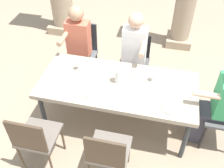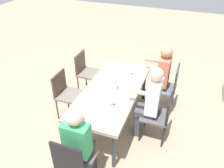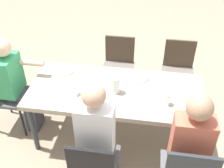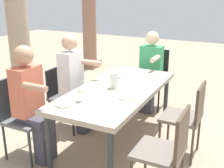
{
  "view_description": "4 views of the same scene",
  "coord_description": "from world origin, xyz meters",
  "px_view_note": "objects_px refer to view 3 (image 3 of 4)",
  "views": [
    {
      "loc": [
        0.49,
        -2.41,
        2.97
      ],
      "look_at": [
        -0.06,
        -0.07,
        0.78
      ],
      "focal_mm": 42.57,
      "sensor_mm": 36.0,
      "label": 1
    },
    {
      "loc": [
        3.03,
        1.12,
        2.98
      ],
      "look_at": [
        0.05,
        0.02,
        0.89
      ],
      "focal_mm": 37.0,
      "sensor_mm": 36.0,
      "label": 2
    },
    {
      "loc": [
        -0.32,
        2.39,
        2.64
      ],
      "look_at": [
        0.05,
        -0.04,
        0.79
      ],
      "focal_mm": 43.3,
      "sensor_mm": 36.0,
      "label": 3
    },
    {
      "loc": [
        -3.07,
        -1.46,
        1.92
      ],
      "look_at": [
        -0.04,
        0.05,
        0.8
      ],
      "focal_mm": 46.96,
      "sensor_mm": 36.0,
      "label": 4
    }
  ],
  "objects_px": {
    "dining_table": "(116,94)",
    "plate_2": "(88,101)",
    "wine_glass_0": "(168,96)",
    "plate_1": "(140,78)",
    "chair_head_east": "(3,91)",
    "chair_west_south": "(178,68)",
    "diner_woman_green": "(188,145)",
    "diner_man_white": "(97,133)",
    "plate_3": "(64,71)",
    "plate_0": "(182,111)",
    "chair_mid_south": "(119,63)",
    "diner_guest_third": "(17,83)",
    "wine_glass_2": "(75,87)",
    "water_pitcher": "(116,86)",
    "chair_mid_north": "(94,164)"
  },
  "relations": [
    {
      "from": "chair_mid_north",
      "to": "diner_woman_green",
      "type": "bearing_deg",
      "value": -168.03
    },
    {
      "from": "wine_glass_0",
      "to": "plate_1",
      "type": "relative_size",
      "value": 0.74
    },
    {
      "from": "plate_0",
      "to": "plate_2",
      "type": "height_order",
      "value": "same"
    },
    {
      "from": "chair_mid_south",
      "to": "water_pitcher",
      "type": "height_order",
      "value": "water_pitcher"
    },
    {
      "from": "chair_mid_north",
      "to": "chair_mid_south",
      "type": "height_order",
      "value": "chair_mid_south"
    },
    {
      "from": "chair_head_east",
      "to": "wine_glass_2",
      "type": "relative_size",
      "value": 6.6
    },
    {
      "from": "chair_west_south",
      "to": "chair_mid_south",
      "type": "height_order",
      "value": "chair_west_south"
    },
    {
      "from": "chair_mid_north",
      "to": "diner_woman_green",
      "type": "relative_size",
      "value": 0.64
    },
    {
      "from": "diner_woman_green",
      "to": "wine_glass_2",
      "type": "relative_size",
      "value": 9.32
    },
    {
      "from": "diner_woman_green",
      "to": "chair_head_east",
      "type": "bearing_deg",
      "value": -17.49
    },
    {
      "from": "dining_table",
      "to": "diner_man_white",
      "type": "bearing_deg",
      "value": 82.64
    },
    {
      "from": "diner_woman_green",
      "to": "diner_guest_third",
      "type": "bearing_deg",
      "value": -19.28
    },
    {
      "from": "dining_table",
      "to": "chair_west_south",
      "type": "height_order",
      "value": "chair_west_south"
    },
    {
      "from": "chair_mid_south",
      "to": "wine_glass_0",
      "type": "bearing_deg",
      "value": 122.2
    },
    {
      "from": "wine_glass_0",
      "to": "plate_0",
      "type": "bearing_deg",
      "value": 148.12
    },
    {
      "from": "diner_man_white",
      "to": "chair_west_south",
      "type": "bearing_deg",
      "value": -118.76
    },
    {
      "from": "plate_3",
      "to": "diner_woman_green",
      "type": "bearing_deg",
      "value": 146.94
    },
    {
      "from": "chair_west_south",
      "to": "plate_0",
      "type": "height_order",
      "value": "chair_west_south"
    },
    {
      "from": "dining_table",
      "to": "plate_1",
      "type": "relative_size",
      "value": 9.41
    },
    {
      "from": "chair_mid_south",
      "to": "wine_glass_0",
      "type": "height_order",
      "value": "chair_mid_south"
    },
    {
      "from": "chair_west_south",
      "to": "plate_1",
      "type": "bearing_deg",
      "value": 50.47
    },
    {
      "from": "plate_0",
      "to": "chair_head_east",
      "type": "bearing_deg",
      "value": -7.07
    },
    {
      "from": "diner_man_white",
      "to": "plate_1",
      "type": "xyz_separation_m",
      "value": [
        -0.34,
        -0.93,
        0.03
      ]
    },
    {
      "from": "dining_table",
      "to": "diner_guest_third",
      "type": "distance_m",
      "value": 1.21
    },
    {
      "from": "diner_woman_green",
      "to": "chair_west_south",
      "type": "bearing_deg",
      "value": -89.9
    },
    {
      "from": "wine_glass_0",
      "to": "plate_2",
      "type": "xyz_separation_m",
      "value": [
        0.83,
        0.09,
        -0.1
      ]
    },
    {
      "from": "wine_glass_2",
      "to": "plate_3",
      "type": "bearing_deg",
      "value": -57.54
    },
    {
      "from": "dining_table",
      "to": "chair_mid_south",
      "type": "xyz_separation_m",
      "value": [
        0.08,
        -0.87,
        -0.15
      ]
    },
    {
      "from": "chair_west_south",
      "to": "diner_woman_green",
      "type": "bearing_deg",
      "value": 90.1
    },
    {
      "from": "chair_head_east",
      "to": "wine_glass_0",
      "type": "xyz_separation_m",
      "value": [
        -1.98,
        0.17,
        0.31
      ]
    },
    {
      "from": "plate_0",
      "to": "water_pitcher",
      "type": "relative_size",
      "value": 1.1
    },
    {
      "from": "wine_glass_0",
      "to": "plate_2",
      "type": "distance_m",
      "value": 0.84
    },
    {
      "from": "dining_table",
      "to": "wine_glass_0",
      "type": "height_order",
      "value": "wine_glass_0"
    },
    {
      "from": "diner_guest_third",
      "to": "plate_3",
      "type": "bearing_deg",
      "value": -153.76
    },
    {
      "from": "chair_head_east",
      "to": "plate_3",
      "type": "xyz_separation_m",
      "value": [
        -0.72,
        -0.26,
        0.2
      ]
    },
    {
      "from": "plate_2",
      "to": "plate_0",
      "type": "bearing_deg",
      "value": 179.42
    },
    {
      "from": "plate_3",
      "to": "water_pitcher",
      "type": "relative_size",
      "value": 1.29
    },
    {
      "from": "diner_guest_third",
      "to": "dining_table",
      "type": "bearing_deg",
      "value": 179.86
    },
    {
      "from": "plate_2",
      "to": "wine_glass_2",
      "type": "height_order",
      "value": "wine_glass_2"
    },
    {
      "from": "chair_mid_north",
      "to": "diner_guest_third",
      "type": "relative_size",
      "value": 0.68
    },
    {
      "from": "diner_man_white",
      "to": "diner_guest_third",
      "type": "distance_m",
      "value": 1.31
    },
    {
      "from": "chair_west_south",
      "to": "plate_0",
      "type": "relative_size",
      "value": 4.33
    },
    {
      "from": "diner_man_white",
      "to": "plate_3",
      "type": "xyz_separation_m",
      "value": [
        0.6,
        -0.93,
        0.03
      ]
    },
    {
      "from": "wine_glass_0",
      "to": "diner_woman_green",
      "type": "bearing_deg",
      "value": 110.55
    },
    {
      "from": "dining_table",
      "to": "plate_2",
      "type": "xyz_separation_m",
      "value": [
        0.26,
        0.26,
        0.07
      ]
    },
    {
      "from": "chair_mid_south",
      "to": "wine_glass_2",
      "type": "relative_size",
      "value": 6.26
    },
    {
      "from": "diner_man_white",
      "to": "chair_head_east",
      "type": "bearing_deg",
      "value": -26.85
    },
    {
      "from": "chair_mid_south",
      "to": "diner_man_white",
      "type": "relative_size",
      "value": 0.67
    },
    {
      "from": "diner_man_white",
      "to": "diner_guest_third",
      "type": "height_order",
      "value": "diner_man_white"
    },
    {
      "from": "chair_head_east",
      "to": "diner_guest_third",
      "type": "bearing_deg",
      "value": -179.17
    }
  ]
}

